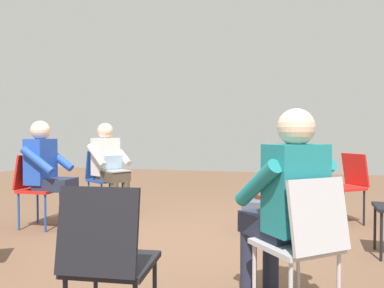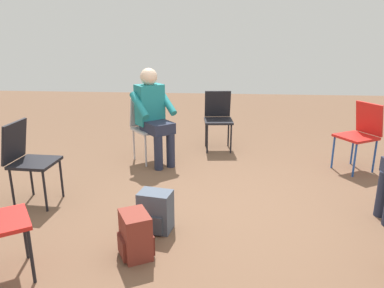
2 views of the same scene
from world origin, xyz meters
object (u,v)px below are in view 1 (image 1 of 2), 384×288
chair_south (108,257)px  person_in_blue (48,168)px  chair_west (35,185)px  backpack_near_laptop_user (257,220)px  person_in_teal (285,199)px  person_with_laptop (109,162)px  backpack_by_empty_chair (267,213)px  chair_northeast (347,183)px  chair_southeast (304,238)px  chair_northwest (103,176)px

chair_south → person_in_blue: bearing=125.8°
chair_west → backpack_near_laptop_user: bearing=96.2°
person_in_teal → person_with_laptop: bearing=96.1°
person_with_laptop → backpack_near_laptop_user: bearing=103.6°
person_in_blue → backpack_near_laptop_user: bearing=96.6°
person_in_blue → backpack_by_empty_chair: size_ratio=3.44×
chair_south → chair_northeast: bearing=59.2°
person_in_teal → person_in_blue: same height
chair_northeast → chair_southeast: (-0.59, -2.66, 0.00)m
backpack_near_laptop_user → person_in_blue: bearing=-171.6°
chair_northeast → person_in_blue: size_ratio=0.69×
chair_south → chair_northwest: (-1.72, 3.15, 0.00)m
person_with_laptop → backpack_by_empty_chair: person_with_laptop is taller
chair_southeast → person_in_blue: (-2.78, 1.52, 0.20)m
person_in_teal → chair_northwest: bearing=96.8°
chair_northwest → chair_west: size_ratio=1.00×
chair_southeast → backpack_by_empty_chair: chair_southeast is taller
chair_south → chair_northwest: same height
person_with_laptop → person_in_blue: same height
chair_southeast → chair_west: (-2.95, 1.52, 0.00)m
chair_northwest → chair_west: same height
backpack_near_laptop_user → backpack_by_empty_chair: 0.41m
chair_southeast → backpack_near_laptop_user: (-0.43, 1.87, -0.34)m
chair_northeast → chair_northwest: (-3.24, -0.08, 0.00)m
chair_southeast → backpack_near_laptop_user: 1.95m
chair_south → person_in_blue: size_ratio=0.69×
chair_northeast → chair_southeast: bearing=132.5°
person_with_laptop → backpack_by_empty_chair: (2.16, -0.22, -0.53)m
person_with_laptop → backpack_by_empty_chair: 2.24m
person_in_blue → chair_west: bearing=-90.0°
chair_northwest → person_with_laptop: person_with_laptop is taller
chair_southeast → chair_west: bearing=113.4°
chair_west → backpack_near_laptop_user: chair_west is taller
chair_northeast → person_in_teal: size_ratio=0.69×
chair_northeast → backpack_near_laptop_user: bearing=92.9°
chair_northeast → person_in_blue: bearing=73.7°
person_with_laptop → chair_south: bearing=57.6°
chair_northwest → chair_southeast: same height
chair_west → backpack_near_laptop_user: size_ratio=2.36×
person_with_laptop → person_in_teal: bearing=75.8°
chair_northeast → backpack_by_empty_chair: 1.07m
chair_west → backpack_near_laptop_user: 2.56m
chair_south → person_with_laptop: bearing=111.6°
person_with_laptop → backpack_by_empty_chair: size_ratio=3.44×
chair_southeast → person_with_laptop: size_ratio=0.69×
chair_northeast → chair_west: (-3.54, -1.14, 0.00)m
chair_west → chair_northeast: bearing=106.2°
chair_northeast → chair_northwest: same height
chair_west → person_with_laptop: (0.44, 0.98, 0.20)m
backpack_near_laptop_user → chair_northeast: bearing=37.8°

